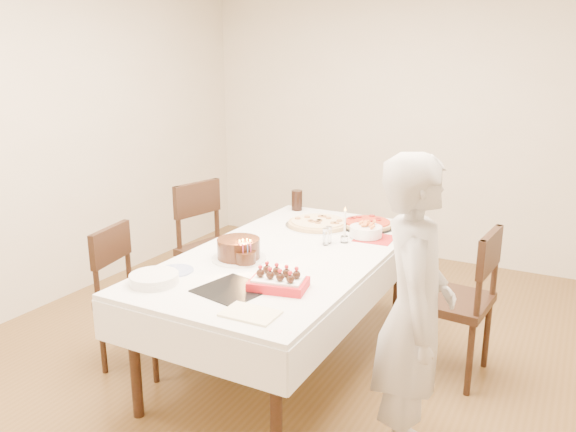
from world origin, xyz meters
The scene contains 22 objects.
floor centered at (0.00, 0.00, 0.00)m, with size 5.00×5.00×0.00m, color brown.
wall_back centered at (0.00, 2.50, 1.35)m, with size 4.50×0.04×2.70m, color beige.
wall_left centered at (-2.25, 0.00, 1.35)m, with size 0.04×5.00×2.70m, color beige.
dining_table centered at (-0.09, 0.01, 0.38)m, with size 1.14×2.14×0.75m, color silver.
chair_right_savory centered at (0.86, 0.36, 0.48)m, with size 0.49×0.49×0.97m, color black, non-canonical shape.
chair_left_savory centered at (-0.89, 0.38, 0.52)m, with size 0.53×0.53×1.03m, color black, non-canonical shape.
chair_left_dessert centered at (-0.90, -0.47, 0.46)m, with size 0.47×0.47×0.92m, color black, non-canonical shape.
person centered at (0.87, -0.54, 0.77)m, with size 0.56×0.37×1.53m, color beige.
pizza_white centered at (-0.17, 0.63, 0.77)m, with size 0.48×0.48×0.04m, color beige.
pizza_pepperoni centered at (0.15, 0.79, 0.77)m, with size 0.40×0.40×0.04m, color red.
red_placemat centered at (0.29, 0.54, 0.75)m, with size 0.25×0.25×0.01m, color #B21E1E.
pasta_bowl centered at (0.23, 0.54, 0.79)m, with size 0.22×0.22×0.07m, color white.
taper_candle centered at (0.14, 0.36, 0.87)m, with size 0.05×0.05×0.25m, color white.
shaker_pair centered at (0.06, 0.25, 0.81)m, with size 0.10×0.10×0.11m, color white, non-canonical shape.
cola_glass centered at (-0.53, 0.97, 0.83)m, with size 0.09×0.09×0.16m, color black.
layer_cake centered at (-0.29, -0.25, 0.81)m, with size 0.33×0.33×0.13m, color #371B0D.
cake_board centered at (-0.06, -0.67, 0.75)m, with size 0.33×0.33×0.01m, color black.
birthday_cake centered at (-0.21, -0.31, 0.83)m, with size 0.13×0.13×0.14m, color #381D0F.
strawberry_box centered at (0.14, -0.54, 0.79)m, with size 0.30×0.20×0.07m, color red, non-canonical shape.
box_lid centered at (0.18, -0.88, 0.75)m, with size 0.26×0.18×0.02m, color beige.
plate_stack centered at (-0.49, -0.79, 0.78)m, with size 0.26×0.26×0.05m, color white.
china_plate centered at (-0.50, -0.59, 0.75)m, with size 0.20×0.20×0.01m, color white.
Camera 1 is at (1.49, -2.94, 1.90)m, focal length 35.00 mm.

